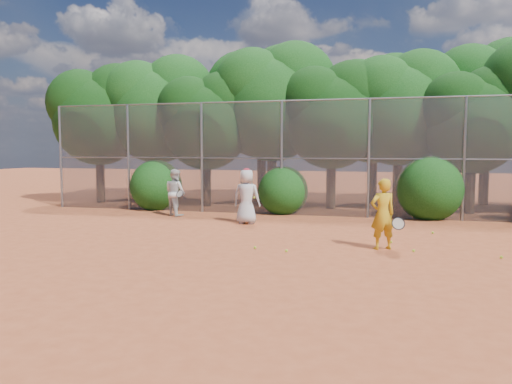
# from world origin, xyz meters

# --- Properties ---
(ground) EXTENTS (80.00, 80.00, 0.00)m
(ground) POSITION_xyz_m (0.00, 0.00, 0.00)
(ground) COLOR #A84926
(ground) RESTS_ON ground
(fence_back) EXTENTS (20.05, 0.09, 4.03)m
(fence_back) POSITION_xyz_m (-0.12, 6.00, 2.05)
(fence_back) COLOR gray
(fence_back) RESTS_ON ground
(tree_0) EXTENTS (4.38, 3.81, 6.00)m
(tree_0) POSITION_xyz_m (-9.44, 8.04, 3.93)
(tree_0) COLOR black
(tree_0) RESTS_ON ground
(tree_1) EXTENTS (4.64, 4.03, 6.35)m
(tree_1) POSITION_xyz_m (-6.94, 8.54, 4.16)
(tree_1) COLOR black
(tree_1) RESTS_ON ground
(tree_2) EXTENTS (3.99, 3.47, 5.47)m
(tree_2) POSITION_xyz_m (-4.45, 7.83, 3.58)
(tree_2) COLOR black
(tree_2) RESTS_ON ground
(tree_3) EXTENTS (4.89, 4.26, 6.70)m
(tree_3) POSITION_xyz_m (-1.94, 8.84, 4.40)
(tree_3) COLOR black
(tree_3) RESTS_ON ground
(tree_4) EXTENTS (4.19, 3.64, 5.73)m
(tree_4) POSITION_xyz_m (0.55, 8.24, 3.76)
(tree_4) COLOR black
(tree_4) RESTS_ON ground
(tree_5) EXTENTS (4.51, 3.92, 6.17)m
(tree_5) POSITION_xyz_m (3.06, 9.04, 4.05)
(tree_5) COLOR black
(tree_5) RESTS_ON ground
(tree_6) EXTENTS (3.86, 3.36, 5.29)m
(tree_6) POSITION_xyz_m (5.55, 8.03, 3.47)
(tree_6) COLOR black
(tree_6) RESTS_ON ground
(tree_9) EXTENTS (4.83, 4.20, 6.62)m
(tree_9) POSITION_xyz_m (-7.94, 10.84, 4.34)
(tree_9) COLOR black
(tree_9) RESTS_ON ground
(tree_10) EXTENTS (5.15, 4.48, 7.06)m
(tree_10) POSITION_xyz_m (-2.93, 11.05, 4.63)
(tree_10) COLOR black
(tree_10) RESTS_ON ground
(tree_11) EXTENTS (4.64, 4.03, 6.35)m
(tree_11) POSITION_xyz_m (2.06, 10.64, 4.16)
(tree_11) COLOR black
(tree_11) RESTS_ON ground
(tree_12) EXTENTS (5.02, 4.37, 6.88)m
(tree_12) POSITION_xyz_m (6.56, 11.24, 4.51)
(tree_12) COLOR black
(tree_12) RESTS_ON ground
(bush_0) EXTENTS (2.00, 2.00, 2.00)m
(bush_0) POSITION_xyz_m (-6.00, 6.30, 1.00)
(bush_0) COLOR #0F3F0F
(bush_0) RESTS_ON ground
(bush_1) EXTENTS (1.80, 1.80, 1.80)m
(bush_1) POSITION_xyz_m (-1.00, 6.30, 0.90)
(bush_1) COLOR #0F3F0F
(bush_1) RESTS_ON ground
(bush_2) EXTENTS (2.20, 2.20, 2.20)m
(bush_2) POSITION_xyz_m (4.00, 6.30, 1.10)
(bush_2) COLOR #0F3F0F
(bush_2) RESTS_ON ground
(player_yellow) EXTENTS (0.87, 0.63, 1.65)m
(player_yellow) POSITION_xyz_m (2.55, 0.60, 0.83)
(player_yellow) COLOR gold
(player_yellow) RESTS_ON ground
(player_teen) EXTENTS (0.84, 0.55, 1.74)m
(player_teen) POSITION_xyz_m (-1.60, 3.60, 0.86)
(player_teen) COLOR silver
(player_teen) RESTS_ON ground
(player_white) EXTENTS (1.00, 0.94, 1.63)m
(player_white) POSITION_xyz_m (-4.52, 4.76, 0.82)
(player_white) COLOR silver
(player_white) RESTS_ON ground
(ball_0) EXTENTS (0.07, 0.07, 0.07)m
(ball_0) POSITION_xyz_m (3.25, 0.44, 0.03)
(ball_0) COLOR #ACCF25
(ball_0) RESTS_ON ground
(ball_1) EXTENTS (0.07, 0.07, 0.07)m
(ball_1) POSITION_xyz_m (2.76, 1.41, 0.03)
(ball_1) COLOR #ACCF25
(ball_1) RESTS_ON ground
(ball_2) EXTENTS (0.07, 0.07, 0.07)m
(ball_2) POSITION_xyz_m (0.46, -0.32, 0.03)
(ball_2) COLOR #ACCF25
(ball_2) RESTS_ON ground
(ball_3) EXTENTS (0.07, 0.07, 0.07)m
(ball_3) POSITION_xyz_m (5.03, 0.22, 0.03)
(ball_3) COLOR #ACCF25
(ball_3) RESTS_ON ground
(ball_4) EXTENTS (0.07, 0.07, 0.07)m
(ball_4) POSITION_xyz_m (-0.32, -0.14, 0.03)
(ball_4) COLOR #ACCF25
(ball_4) RESTS_ON ground
(ball_5) EXTENTS (0.07, 0.07, 0.07)m
(ball_5) POSITION_xyz_m (3.87, 3.12, 0.03)
(ball_5) COLOR #ACCF25
(ball_5) RESTS_ON ground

